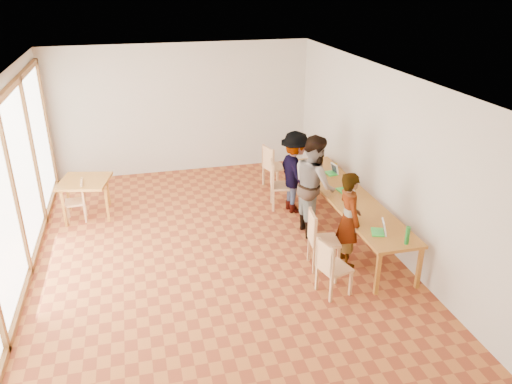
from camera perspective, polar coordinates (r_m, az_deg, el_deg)
ground at (r=8.71m, az=-4.99°, el=-6.71°), size 8.00×8.00×0.00m
wall_back at (r=11.85m, az=-8.48°, el=9.33°), size 6.00×0.10×3.00m
wall_front at (r=4.63m, az=2.80°, el=-15.18°), size 6.00×0.10×3.00m
wall_right at (r=8.97m, az=13.96°, el=4.14°), size 0.10×8.00×3.00m
window_wall at (r=8.20m, az=-26.22°, el=0.44°), size 0.10×8.00×3.00m
ceiling at (r=7.64m, az=-5.80°, el=13.20°), size 6.00×8.00×0.04m
communal_table at (r=9.13m, az=10.40°, el=-0.57°), size 0.80×4.00×0.75m
side_table at (r=10.17m, az=-19.00°, el=0.87°), size 0.90×0.90×0.75m
chair_near at (r=7.40m, az=8.43°, el=-7.97°), size 0.51×0.51×0.48m
chair_mid at (r=8.02m, az=7.12°, el=-4.79°), size 0.51×0.51×0.52m
chair_far at (r=10.01m, az=2.43°, el=1.40°), size 0.54×0.54×0.52m
chair_empty at (r=10.98m, az=1.81°, el=3.40°), size 0.56×0.56×0.51m
chair_spare at (r=10.11m, az=-19.57°, el=-0.48°), size 0.39×0.39×0.42m
person_near at (r=8.10m, az=10.57°, el=-3.09°), size 0.41×0.60×1.60m
person_mid at (r=9.01m, az=6.68°, el=0.84°), size 0.71×0.90×1.84m
person_far at (r=9.80m, az=4.49°, el=2.26°), size 0.70×1.11×1.65m
laptop_near at (r=7.88m, az=14.07°, el=-4.19°), size 0.30×0.31×0.22m
laptop_mid at (r=9.25m, az=10.13°, el=0.47°), size 0.24×0.27×0.20m
laptop_far at (r=10.00m, az=8.75°, el=2.39°), size 0.25×0.28×0.21m
yellow_mug at (r=10.31m, az=8.96°, el=2.98°), size 0.14×0.14×0.09m
green_bottle at (r=7.64m, az=16.92°, el=-4.77°), size 0.07×0.07×0.28m
clear_glass at (r=9.99m, az=6.99°, el=2.40°), size 0.07×0.07×0.09m
condiment_cup at (r=9.22m, az=10.98°, el=0.15°), size 0.08×0.08×0.06m
pink_phone at (r=10.58m, az=7.07°, el=3.42°), size 0.05×0.10×0.01m
black_pouch at (r=9.87m, az=6.79°, el=2.15°), size 0.16×0.26×0.09m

